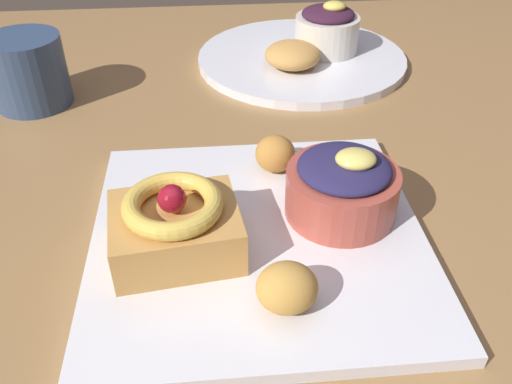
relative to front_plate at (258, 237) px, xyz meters
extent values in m
cube|color=olive|center=(0.03, 0.07, -0.03)|extent=(1.24, 1.15, 0.04)
cylinder|color=olive|center=(0.55, 0.56, -0.39)|extent=(0.07, 0.07, 0.69)
cube|color=white|center=(0.00, 0.00, 0.00)|extent=(0.28, 0.28, 0.01)
cube|color=#C68E47|center=(-0.07, -0.02, 0.03)|extent=(0.11, 0.09, 0.04)
torus|color=#E5BC4C|center=(-0.07, -0.02, 0.05)|extent=(0.09, 0.09, 0.01)
sphere|color=maroon|center=(-0.07, -0.02, 0.06)|extent=(0.02, 0.02, 0.02)
cylinder|color=#B24C3D|center=(0.08, 0.02, 0.03)|extent=(0.10, 0.10, 0.04)
ellipsoid|color=#28234C|center=(0.08, 0.02, 0.05)|extent=(0.08, 0.08, 0.02)
ellipsoid|color=#EAD666|center=(0.08, 0.02, 0.07)|extent=(0.03, 0.03, 0.01)
ellipsoid|color=#BC7F38|center=(0.03, 0.09, 0.02)|extent=(0.04, 0.04, 0.04)
ellipsoid|color=gold|center=(0.01, -0.08, 0.02)|extent=(0.05, 0.04, 0.04)
cylinder|color=white|center=(0.10, 0.38, 0.00)|extent=(0.30, 0.30, 0.01)
cylinder|color=silver|center=(0.14, 0.39, 0.03)|extent=(0.09, 0.09, 0.05)
ellipsoid|color=#38192D|center=(0.14, 0.39, 0.06)|extent=(0.07, 0.07, 0.02)
ellipsoid|color=#E5CC56|center=(0.14, 0.39, 0.07)|extent=(0.03, 0.03, 0.01)
ellipsoid|color=#C68E47|center=(0.08, 0.34, 0.02)|extent=(0.08, 0.08, 0.03)
cylinder|color=#334766|center=(-0.25, 0.29, 0.04)|extent=(0.09, 0.09, 0.09)
camera|label=1|loc=(-0.03, -0.35, 0.31)|focal=37.94mm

